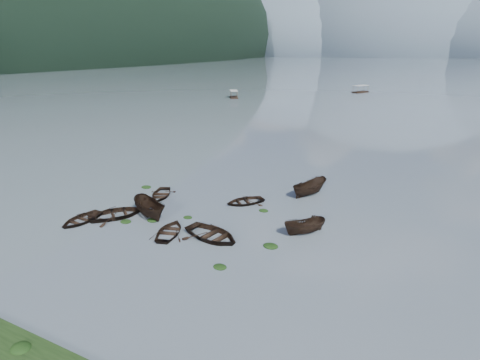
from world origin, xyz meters
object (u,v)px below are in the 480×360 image
at_px(rowboat_0, 82,222).
at_px(pontoon_centre, 360,92).
at_px(rowboat_3, 170,233).
at_px(pontoon_left, 234,98).

bearing_deg(rowboat_0, pontoon_centre, 92.07).
xyz_separation_m(rowboat_0, rowboat_3, (8.64, 1.64, 0.00)).
height_order(rowboat_0, rowboat_3, rowboat_0).
relative_size(rowboat_3, pontoon_centre, 0.64).
bearing_deg(rowboat_3, pontoon_left, -82.38).
height_order(rowboat_3, pontoon_centre, pontoon_centre).
bearing_deg(rowboat_3, pontoon_centre, -104.34).
bearing_deg(rowboat_0, rowboat_3, 15.46).
distance_m(rowboat_3, pontoon_centre, 117.69).
xyz_separation_m(rowboat_0, pontoon_left, (-28.08, 86.12, 0.00)).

